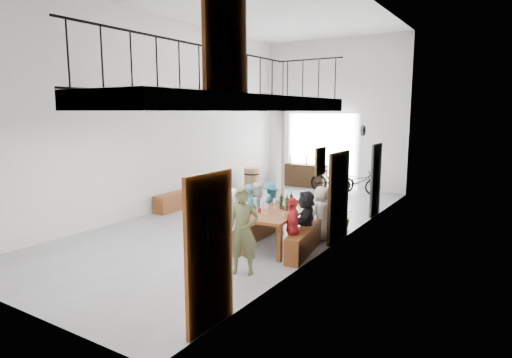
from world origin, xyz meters
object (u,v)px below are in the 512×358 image
Objects in this scene: tasting_table at (281,213)px; oak_barrel at (252,180)px; host_standing at (243,231)px; serving_counter at (306,176)px; side_bench at (178,200)px; bench_inner at (254,231)px; bicycle_near at (358,182)px.

tasting_table is 6.41m from oak_barrel.
serving_counter is at bearing 86.39° from host_standing.
serving_counter reaches higher than oak_barrel.
side_bench is 3.58m from oak_barrel.
bench_inner is 6.02m from oak_barrel.
tasting_table is 1.46× the size of serving_counter.
tasting_table is 0.84m from bench_inner.
host_standing is (4.19, -6.83, 0.36)m from oak_barrel.
side_bench is (-4.27, 1.47, -0.45)m from tasting_table.
bicycle_near reaches higher than bench_inner.
side_bench is at bearing 121.85° from host_standing.
host_standing is at bearing -88.67° from tasting_table.
tasting_table reaches higher than bench_inner.
oak_barrel reaches higher than bench_inner.
serving_counter is at bearing 73.84° from side_bench.
serving_counter is at bearing 105.25° from tasting_table.
oak_barrel is (-3.95, 5.03, -0.28)m from tasting_table.
bicycle_near reaches higher than side_bench.
serving_counter reaches higher than side_bench.
side_bench is at bearing -104.82° from serving_counter.
bicycle_near is (-0.74, 8.35, -0.35)m from host_standing.
serving_counter is 2.22m from bicycle_near.
tasting_table is 2.80× the size of oak_barrel.
side_bench is 5.68m from serving_counter.
serving_counter reaches higher than bench_inner.
oak_barrel is 0.51× the size of bicycle_near.
oak_barrel is at bearing -122.29° from serving_counter.
host_standing reaches higher than oak_barrel.
tasting_table is at bearing -172.44° from bicycle_near.
serving_counter is 1.04× the size of host_standing.
serving_counter is (-2.69, 6.92, -0.28)m from tasting_table.
side_bench is 1.08× the size of bicycle_near.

